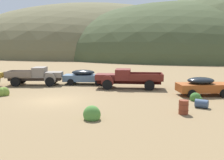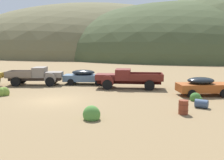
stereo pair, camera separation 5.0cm
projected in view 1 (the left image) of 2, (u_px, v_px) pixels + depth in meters
The scene contains 13 objects.
ground_plane at pixel (53, 100), 19.43m from camera, with size 300.00×300.00×0.00m, color olive.
hill_far_right at pixel (86, 55), 103.22m from camera, with size 111.61×79.63×39.80m, color brown.
hill_distant at pixel (178, 58), 81.39m from camera, with size 88.40×62.44×34.49m, color #424C2D.
truck_primer_gray at pixel (39, 76), 26.73m from camera, with size 6.05×3.51×1.89m.
car_chalk_blue at pixel (87, 77), 27.27m from camera, with size 5.25×2.70×1.57m.
truck_oxblood at pixel (124, 78), 24.72m from camera, with size 6.73×3.06×1.89m.
car_oxide_orange at pixel (205, 86), 21.21m from camera, with size 4.87×3.12×1.57m.
oil_drum_foreground at pixel (184, 107), 15.56m from camera, with size 0.63×0.63×0.88m.
oil_drum_tipped at pixel (202, 104), 17.12m from camera, with size 0.96×0.80×0.59m.
bush_front_right at pixel (2, 93), 21.23m from camera, with size 1.06×1.04×0.92m.
bush_back_edge at pixel (196, 98), 19.24m from camera, with size 0.94×0.79×0.82m.
bush_between_trucks at pixel (92, 115), 14.46m from camera, with size 1.03×0.94×1.05m.
bush_front_left at pixel (212, 86), 24.78m from camera, with size 1.08×0.85×1.03m.
Camera 1 is at (9.13, -17.29, 4.30)m, focal length 40.36 mm.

